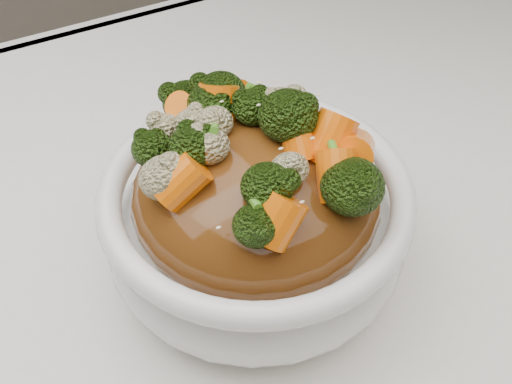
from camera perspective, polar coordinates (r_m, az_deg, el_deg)
tablecloth at (r=0.43m, az=-1.90°, el=-11.90°), size 1.20×0.80×0.04m
bowl at (r=0.41m, az=0.00°, el=-2.99°), size 0.22×0.22×0.08m
sauce_base at (r=0.39m, az=0.00°, el=-0.29°), size 0.18×0.18×0.09m
carrots at (r=0.35m, az=0.00°, el=6.41°), size 0.18×0.18×0.05m
broccoli at (r=0.35m, az=0.00°, el=6.29°), size 0.18×0.18×0.04m
cauliflower at (r=0.35m, az=0.00°, el=6.05°), size 0.18×0.18×0.03m
scallions at (r=0.35m, az=0.00°, el=6.52°), size 0.13×0.13×0.02m
sesame_seeds at (r=0.35m, az=0.00°, el=6.52°), size 0.16×0.16×0.01m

